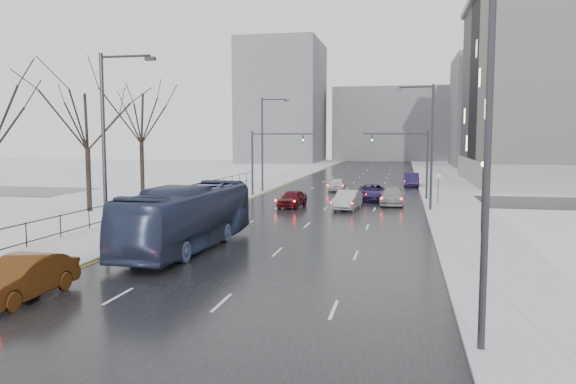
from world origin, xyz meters
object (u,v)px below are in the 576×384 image
Objects in this scene: streetlight_r_mid at (429,141)px; sedan_right_cross at (373,192)px; streetlight_l_far at (264,140)px; lamppost_r_mid at (483,186)px; streetlight_l_near at (108,143)px; sedan_right_near at (347,200)px; tree_park_d at (90,212)px; sedan_center_near at (292,198)px; mast_signal_left at (263,155)px; no_uturn_sign at (438,179)px; sedan_left_near at (21,278)px; sedan_right_far at (392,196)px; streetlight_r_near at (478,148)px; bus at (188,217)px; sedan_center_far at (337,184)px; sedan_right_distant at (411,180)px; tree_park_e at (143,199)px; mast_signal_right at (416,156)px.

sedan_right_cross is at bearing 124.44° from streetlight_r_mid.
streetlight_r_mid is at bearing -36.30° from streetlight_l_far.
lamppost_r_mid is 18.53m from sedan_right_cross.
sedan_right_near is (10.00, 19.77, -4.81)m from streetlight_l_near.
sedan_center_near is at bearing 22.95° from tree_park_d.
no_uturn_sign is (16.53, -4.00, -1.81)m from mast_signal_left.
no_uturn_sign is at bearing 64.74° from sedan_left_near.
sedan_right_far is (12.54, 31.82, -0.07)m from sedan_left_near.
no_uturn_sign is 0.58× the size of sedan_right_near.
no_uturn_sign is 0.64× the size of sedan_center_near.
streetlight_r_near is 41.06m from mast_signal_left.
streetlight_l_far is 1.88× the size of sedan_right_cross.
streetlight_r_mid is at bearing 63.13° from sedan_left_near.
lamppost_r_mid is 17.79m from bus.
sedan_center_far is (7.36, 35.29, -4.87)m from streetlight_l_near.
sedan_right_cross is (11.67, -5.19, -4.84)m from streetlight_l_far.
lamppost_r_mid is 0.90× the size of sedan_left_near.
sedan_right_near is at bearing 133.16° from lamppost_r_mid.
streetlight_l_near is 21.78m from lamppost_r_mid.
streetlight_r_near is at bearing -71.38° from sedan_right_near.
streetlight_r_near is 20.38m from lamppost_r_mid.
sedan_right_distant is at bearing 45.12° from mast_signal_left.
sedan_left_near is at bearing -110.66° from sedan_right_far.
sedan_right_near is at bearing -50.72° from streetlight_l_far.
tree_park_e is 32.52m from lamppost_r_mid.
sedan_right_distant reaches higher than sedan_left_near.
tree_park_e is at bearing 174.70° from sedan_right_near.
sedan_center_near is (-10.17, -7.66, -3.35)m from mast_signal_right.
streetlight_r_near is at bearing -63.77° from sedan_center_near.
mast_signal_left is 1.22× the size of sedan_right_cross.
streetlight_r_mid is (0.00, 30.00, 0.00)m from streetlight_r_near.
tree_park_d reaches higher than no_uturn_sign.
tree_park_d is at bearing -166.99° from streetlight_r_mid.
mast_signal_right is 1.57× the size of sedan_center_far.
streetlight_l_near reaches higher than bus.
mast_signal_right is at bearing 8.90° from tree_park_e.
sedan_right_cross is 1.07× the size of sedan_right_far.
streetlight_r_near is 1.00× the size of streetlight_r_mid.
mast_signal_right is 28.86m from bus.
streetlight_l_far is 2.01× the size of sedan_right_far.
streetlight_l_near is 2.01× the size of sedan_right_far.
sedan_center_far is 10.83m from sedan_right_distant.
tree_park_e is 1.35× the size of streetlight_l_far.
sedan_center_far is (7.36, 3.29, -4.87)m from streetlight_l_far.
lamppost_r_mid reaches higher than sedan_right_cross.
no_uturn_sign is (17.37, 24.00, -3.32)m from streetlight_l_near.
lamppost_r_mid is 0.36× the size of bus.
bus is (-12.97, -18.08, -3.91)m from streetlight_r_mid.
mast_signal_right reaches higher than sedan_left_near.
sedan_center_near is at bearing 179.79° from sedan_right_near.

